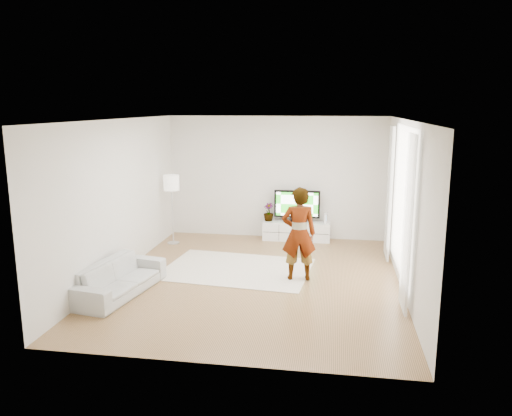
% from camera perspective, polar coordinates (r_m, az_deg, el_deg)
% --- Properties ---
extents(floor, '(6.00, 6.00, 0.00)m').
position_cam_1_polar(floor, '(8.95, -0.03, -8.16)').
color(floor, '#AB7B4D').
rests_on(floor, ground).
extents(ceiling, '(6.00, 6.00, 0.00)m').
position_cam_1_polar(ceiling, '(8.42, -0.03, 10.06)').
color(ceiling, white).
rests_on(ceiling, wall_back).
extents(wall_left, '(0.02, 6.00, 2.80)m').
position_cam_1_polar(wall_left, '(9.30, -15.43, 1.11)').
color(wall_left, silver).
rests_on(wall_left, floor).
extents(wall_right, '(0.02, 6.00, 2.80)m').
position_cam_1_polar(wall_right, '(8.55, 16.74, 0.14)').
color(wall_right, silver).
rests_on(wall_right, floor).
extents(wall_back, '(5.00, 0.02, 2.80)m').
position_cam_1_polar(wall_back, '(11.51, 2.33, 3.49)').
color(wall_back, silver).
rests_on(wall_back, floor).
extents(wall_front, '(5.00, 0.02, 2.80)m').
position_cam_1_polar(wall_front, '(5.72, -4.81, -5.01)').
color(wall_front, silver).
rests_on(wall_front, floor).
extents(window, '(0.01, 2.60, 2.50)m').
position_cam_1_polar(window, '(8.83, 16.39, 0.84)').
color(window, white).
rests_on(window, wall_right).
extents(curtain_near, '(0.04, 0.70, 2.60)m').
position_cam_1_polar(curtain_near, '(7.58, 16.94, -1.70)').
color(curtain_near, white).
rests_on(curtain_near, floor).
extents(curtain_far, '(0.04, 0.70, 2.60)m').
position_cam_1_polar(curtain_far, '(10.11, 15.01, 1.67)').
color(curtain_far, white).
rests_on(curtain_far, floor).
extents(media_console, '(1.52, 0.43, 0.43)m').
position_cam_1_polar(media_console, '(11.46, 4.65, -2.62)').
color(media_console, white).
rests_on(media_console, floor).
extents(television, '(1.04, 0.20, 0.72)m').
position_cam_1_polar(television, '(11.35, 4.71, 0.37)').
color(television, black).
rests_on(television, media_console).
extents(game_console, '(0.09, 0.17, 0.22)m').
position_cam_1_polar(game_console, '(11.36, 8.03, -1.15)').
color(game_console, white).
rests_on(game_console, media_console).
extents(potted_plant, '(0.30, 0.30, 0.41)m').
position_cam_1_polar(potted_plant, '(11.43, 1.45, -0.46)').
color(potted_plant, '#3F7238').
rests_on(potted_plant, media_console).
extents(rug, '(2.86, 2.18, 0.01)m').
position_cam_1_polar(rug, '(9.48, -2.18, -6.98)').
color(rug, '#F3E5CF').
rests_on(rug, floor).
extents(player, '(0.66, 0.49, 1.65)m').
position_cam_1_polar(player, '(8.74, 4.91, -2.94)').
color(player, '#334772').
rests_on(player, rug).
extents(sofa, '(1.02, 1.95, 0.54)m').
position_cam_1_polar(sofa, '(8.52, -15.38, -7.71)').
color(sofa, beige).
rests_on(sofa, floor).
extents(floor_lamp, '(0.34, 0.34, 1.54)m').
position_cam_1_polar(floor_lamp, '(11.09, -9.64, 2.52)').
color(floor_lamp, silver).
rests_on(floor_lamp, floor).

